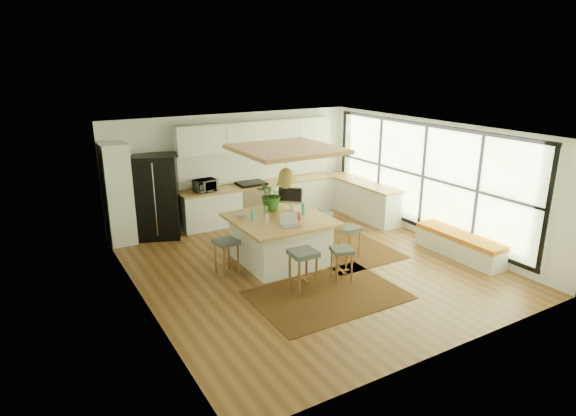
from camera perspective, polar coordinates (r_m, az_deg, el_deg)
floor at (r=9.79m, az=2.51°, el=-6.74°), size 7.00×7.00×0.00m
ceiling at (r=9.04m, az=2.73°, el=9.11°), size 7.00×7.00×0.00m
wall_back at (r=12.32m, az=-6.30°, el=4.81°), size 6.50×0.00×6.50m
wall_front at (r=6.84m, az=18.87°, el=-6.29°), size 6.50×0.00×6.50m
wall_left at (r=8.11m, az=-17.07°, el=-2.44°), size 0.00×7.00×7.00m
wall_right at (r=11.37m, az=16.51°, el=3.16°), size 0.00×7.00×7.00m
window_wall at (r=11.34m, az=16.43°, el=3.39°), size 0.10×6.20×2.60m
pantry at (r=11.21m, az=-19.43°, el=1.51°), size 0.55×0.60×2.25m
back_counter_base at (r=12.49m, az=-3.26°, el=0.75°), size 4.20×0.60×0.88m
back_counter_top at (r=12.37m, az=-3.30°, el=2.80°), size 4.24×0.64×0.05m
backsplash at (r=12.53m, az=-3.97°, el=5.08°), size 4.20×0.02×0.80m
upper_cabinets at (r=12.24m, az=-3.70°, el=8.61°), size 4.20×0.34×0.70m
range at (r=12.37m, az=-4.30°, el=0.85°), size 0.76×0.62×1.00m
right_counter_base at (r=12.80m, az=8.71°, el=0.98°), size 0.60×2.50×0.88m
right_counter_top at (r=12.68m, az=8.81°, el=2.98°), size 0.64×2.54×0.05m
window_bench at (r=10.72m, az=19.54°, el=-4.14°), size 0.52×2.00×0.50m
ceiling_panel at (r=9.33m, az=-0.22°, el=5.33°), size 1.86×1.86×0.80m
rug_near at (r=8.63m, az=4.65°, el=-10.19°), size 2.60×1.80×0.01m
rug_right at (r=10.79m, az=6.01°, el=-4.46°), size 1.80×2.60×0.01m
fridge at (r=11.41m, az=-15.22°, el=1.11°), size 1.16×1.04×1.93m
island at (r=9.80m, az=-0.95°, el=-3.77°), size 1.85×1.85×0.93m
stool_near_left at (r=8.62m, az=1.78°, el=-7.59°), size 0.47×0.47×0.77m
stool_near_right at (r=9.05m, az=6.35°, el=-6.44°), size 0.47×0.47×0.64m
stool_right_front at (r=10.14m, az=7.24°, el=-3.83°), size 0.39×0.39×0.66m
stool_right_back at (r=10.92m, az=3.82°, el=-2.17°), size 0.51×0.51×0.69m
stool_left_side at (r=9.35m, az=-7.25°, el=-5.69°), size 0.47×0.47×0.69m
laptop at (r=9.11m, az=0.28°, el=-1.48°), size 0.44×0.46×0.26m
monitor at (r=10.13m, az=0.27°, el=1.28°), size 0.51×0.51×0.49m
microwave at (r=11.74m, az=-9.73°, el=2.80°), size 0.56×0.37×0.35m
island_plant at (r=10.11m, az=-2.01°, el=1.30°), size 0.90×0.92×0.54m
island_bowl at (r=9.76m, az=-5.58°, el=-0.87°), size 0.23×0.23×0.05m
island_bottle_0 at (r=9.45m, az=-4.17°, el=-1.00°), size 0.07×0.07×0.19m
island_bottle_1 at (r=9.30m, az=-2.66°, el=-1.27°), size 0.07×0.07×0.19m
island_bottle_2 at (r=9.48m, az=1.24°, el=-0.89°), size 0.07×0.07×0.19m
island_bottle_3 at (r=9.82m, az=0.66°, el=-0.25°), size 0.07×0.07×0.19m
island_bottle_4 at (r=9.73m, az=-2.72°, el=-0.44°), size 0.07×0.07×0.19m
island_bottle_5 at (r=9.77m, az=1.87°, el=-0.35°), size 0.07×0.07×0.19m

